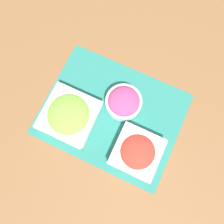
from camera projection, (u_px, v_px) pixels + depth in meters
name	position (u px, v px, depth m)	size (l,w,h in m)	color
ground_plane	(112.00, 114.00, 0.90)	(3.00, 3.00, 0.00)	brown
placemat	(112.00, 114.00, 0.89)	(0.55, 0.43, 0.00)	#236B60
tomato_bowl	(137.00, 152.00, 0.83)	(0.17, 0.17, 0.07)	white
onion_bowl	(124.00, 102.00, 0.86)	(0.15, 0.15, 0.08)	silver
lettuce_bowl	(69.00, 115.00, 0.85)	(0.20, 0.20, 0.08)	white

